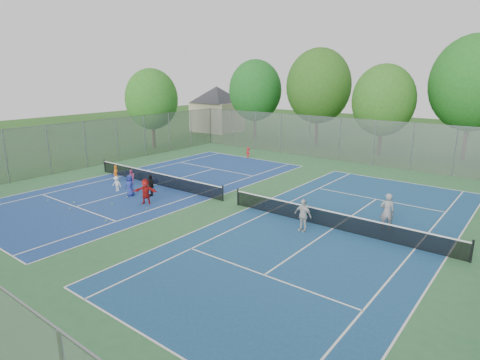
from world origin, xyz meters
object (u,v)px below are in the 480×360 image
net_left (156,179)px  ball_hopper (145,186)px  instructor (387,212)px  net_right (334,221)px  ball_crate (155,181)px

net_left → ball_hopper: 1.35m
instructor → net_right: bearing=8.1°
net_right → instructor: size_ratio=6.49×
net_right → instructor: 2.75m
ball_crate → ball_hopper: 1.77m
instructor → ball_hopper: bearing=-16.8°
instructor → net_left: bearing=-21.5°
ball_crate → ball_hopper: (0.83, -1.56, 0.13)m
ball_crate → net_right: bearing=-1.0°
ball_hopper → instructor: bearing=10.2°
net_left → ball_crate: 0.62m
ball_hopper → instructor: 16.13m
ball_crate → ball_hopper: ball_hopper is taller
net_left → ball_hopper: (0.35, -1.29, -0.18)m
ball_crate → instructor: (16.69, 1.29, 0.84)m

